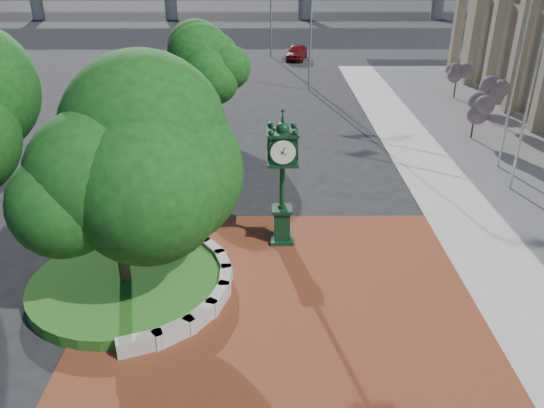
{
  "coord_description": "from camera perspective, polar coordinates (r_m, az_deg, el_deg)",
  "views": [
    {
      "loc": [
        -0.39,
        -14.27,
        10.0
      ],
      "look_at": [
        -0.29,
        1.5,
        2.3
      ],
      "focal_mm": 35.0,
      "sensor_mm": 36.0,
      "label": 1
    }
  ],
  "objects": [
    {
      "name": "street_lamp_near",
      "position": [
        40.8,
        4.52,
        19.09
      ],
      "size": [
        1.9,
        0.78,
        8.73
      ],
      "color": "slate",
      "rests_on": "ground"
    },
    {
      "name": "plaza",
      "position": [
        16.61,
        1.07,
        -10.91
      ],
      "size": [
        12.0,
        12.0,
        0.04
      ],
      "primitive_type": "cube",
      "color": "brown",
      "rests_on": "ground"
    },
    {
      "name": "grass_bed",
      "position": [
        17.92,
        -15.38,
        -8.2
      ],
      "size": [
        6.1,
        6.1,
        0.4
      ],
      "primitive_type": "cylinder",
      "color": "#224F16",
      "rests_on": "ground"
    },
    {
      "name": "parked_car",
      "position": [
        53.49,
        2.7,
        16.0
      ],
      "size": [
        2.49,
        4.41,
        1.42
      ],
      "primitive_type": "imported",
      "rotation": [
        0.0,
        0.0,
        -0.21
      ],
      "color": "#5E0D0F",
      "rests_on": "ground"
    },
    {
      "name": "shrub_far",
      "position": [
        41.14,
        19.26,
        12.84
      ],
      "size": [
        1.2,
        1.2,
        2.2
      ],
      "color": "#38281C",
      "rests_on": "ground"
    },
    {
      "name": "flagpole_a",
      "position": [
        25.07,
        26.31,
        11.97
      ],
      "size": [
        1.43,
        0.77,
        9.8
      ],
      "color": "silver",
      "rests_on": "ground"
    },
    {
      "name": "post_clock",
      "position": [
        18.73,
        1.11,
        3.28
      ],
      "size": [
        1.07,
        1.07,
        5.02
      ],
      "color": "black",
      "rests_on": "ground"
    },
    {
      "name": "ground",
      "position": [
        17.43,
        0.99,
        -8.98
      ],
      "size": [
        200.0,
        200.0,
        0.0
      ],
      "primitive_type": "plane",
      "color": "black",
      "rests_on": "ground"
    },
    {
      "name": "planter_wall",
      "position": [
        17.43,
        -8.03,
        -8.2
      ],
      "size": [
        2.96,
        6.77,
        0.54
      ],
      "color": "#9E9B93",
      "rests_on": "ground"
    },
    {
      "name": "tree_planter",
      "position": [
        16.26,
        -16.82,
        2.15
      ],
      "size": [
        5.2,
        5.2,
        6.33
      ],
      "color": "#38281C",
      "rests_on": "ground"
    },
    {
      "name": "flagpole_b",
      "position": [
        27.59,
        25.04,
        13.8
      ],
      "size": [
        1.58,
        0.44,
        10.26
      ],
      "color": "silver",
      "rests_on": "ground"
    },
    {
      "name": "shrub_mid",
      "position": [
        36.35,
        22.53,
        10.71
      ],
      "size": [
        1.2,
        1.2,
        2.2
      ],
      "color": "#38281C",
      "rests_on": "ground"
    },
    {
      "name": "shrub_near",
      "position": [
        32.38,
        21.03,
        9.27
      ],
      "size": [
        1.2,
        1.2,
        2.2
      ],
      "color": "#38281C",
      "rests_on": "ground"
    },
    {
      "name": "tree_street",
      "position": [
        33.17,
        -6.81,
        14.1
      ],
      "size": [
        4.4,
        4.4,
        5.45
      ],
      "color": "#38281C",
      "rests_on": "ground"
    }
  ]
}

